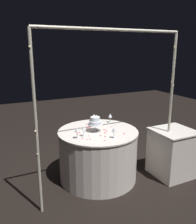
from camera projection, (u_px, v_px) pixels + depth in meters
name	position (u px, v px, depth m)	size (l,w,h in m)	color
ground_plane	(98.00, 177.00, 3.72)	(12.00, 12.00, 0.00)	black
decorative_arch	(113.00, 92.00, 2.99)	(2.00, 0.06, 2.17)	#B7B29E
main_table	(98.00, 155.00, 3.62)	(1.19, 1.19, 0.77)	silver
side_table	(172.00, 153.00, 3.72)	(0.60, 0.60, 0.74)	silver
tiered_cake	(95.00, 122.00, 3.47)	(0.22, 0.22, 0.22)	silver
wine_glass_0	(77.00, 130.00, 3.19)	(0.07, 0.07, 0.16)	silver
wine_glass_1	(110.00, 116.00, 3.90)	(0.06, 0.06, 0.15)	silver
wine_glass_2	(94.00, 116.00, 3.86)	(0.06, 0.06, 0.15)	silver
wine_glass_3	(96.00, 118.00, 3.72)	(0.06, 0.06, 0.18)	silver
wine_glass_4	(114.00, 130.00, 3.21)	(0.06, 0.06, 0.16)	silver
wine_glass_5	(84.00, 129.00, 3.28)	(0.06, 0.06, 0.14)	silver
rose_petal_0	(91.00, 120.00, 4.02)	(0.03, 0.02, 0.00)	#E02D47
rose_petal_1	(88.00, 128.00, 3.65)	(0.04, 0.03, 0.00)	#E02D47
rose_petal_2	(106.00, 130.00, 3.54)	(0.04, 0.02, 0.00)	#E02D47
rose_petal_3	(90.00, 139.00, 3.20)	(0.03, 0.02, 0.00)	#E02D47
rose_petal_4	(111.00, 127.00, 3.70)	(0.03, 0.02, 0.00)	#E02D47
rose_petal_5	(76.00, 132.00, 3.45)	(0.03, 0.02, 0.00)	#E02D47
rose_petal_6	(104.00, 130.00, 3.57)	(0.04, 0.03, 0.00)	#E02D47
rose_petal_7	(107.00, 131.00, 3.49)	(0.03, 0.02, 0.00)	#E02D47
rose_petal_8	(105.00, 140.00, 3.15)	(0.03, 0.02, 0.00)	#E02D47
rose_petal_9	(87.00, 124.00, 3.83)	(0.04, 0.03, 0.00)	#E02D47
rose_petal_10	(105.00, 136.00, 3.29)	(0.03, 0.02, 0.00)	#E02D47
rose_petal_11	(90.00, 128.00, 3.66)	(0.03, 0.02, 0.00)	#E02D47
rose_petal_12	(89.00, 136.00, 3.31)	(0.03, 0.02, 0.00)	#E02D47
rose_petal_13	(82.00, 138.00, 3.22)	(0.03, 0.02, 0.00)	#E02D47
rose_petal_14	(124.00, 134.00, 3.40)	(0.04, 0.03, 0.00)	#E02D47
rose_petal_15	(105.00, 133.00, 3.43)	(0.04, 0.03, 0.00)	#E02D47
rose_petal_16	(79.00, 133.00, 3.44)	(0.04, 0.03, 0.00)	#E02D47
rose_petal_17	(100.00, 136.00, 3.32)	(0.04, 0.03, 0.00)	#E02D47
rose_petal_18	(115.00, 125.00, 3.79)	(0.03, 0.02, 0.00)	#E02D47
rose_petal_19	(87.00, 139.00, 3.18)	(0.03, 0.02, 0.00)	#E02D47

